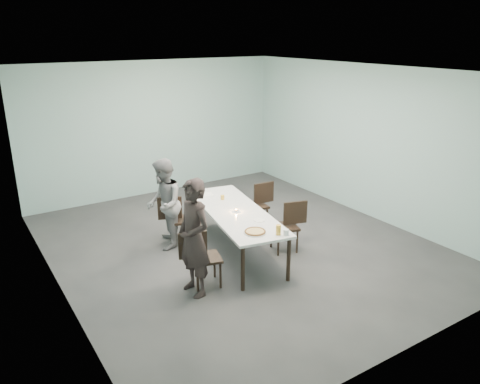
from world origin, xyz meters
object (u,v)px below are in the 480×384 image
chair_far_left (177,217)px  beer_glass (278,230)px  chair_far_right (259,202)px  pizza (255,232)px  side_plate (259,220)px  diner_far (164,204)px  amber_tumbler (222,197)px  table (235,214)px  chair_near_left (200,254)px  chair_near_right (289,223)px  water_tumbler (286,232)px  diner_near (194,238)px  tealight (236,211)px

chair_far_left → beer_glass: bearing=-50.9°
chair_far_right → pizza: (-1.20, -1.61, 0.27)m
chair_far_right → pizza: chair_far_right is taller
chair_far_left → side_plate: 1.64m
diner_far → chair_far_right: bearing=110.3°
side_plate → amber_tumbler: amber_tumbler is taller
table → chair_far_left: bearing=128.2°
table → pizza: 0.96m
pizza → beer_glass: (0.25, -0.24, 0.06)m
chair_far_left → chair_far_right: 1.65m
chair_near_left → chair_near_right: same height
water_tumbler → chair_far_left: bearing=110.2°
chair_far_left → beer_glass: beer_glass is taller
diner_near → amber_tumbler: size_ratio=21.39×
chair_near_right → pizza: chair_near_right is taller
chair_near_left → water_tumbler: 1.29m
chair_far_right → diner_near: diner_near is taller
chair_near_right → water_tumbler: bearing=64.8°
chair_near_right → tealight: bearing=-8.4°
chair_near_right → tealight: 0.95m
tealight → amber_tumbler: size_ratio=0.70×
chair_far_left → diner_near: bearing=-86.8°
water_tumbler → tealight: water_tumbler is taller
chair_near_right → diner_near: size_ratio=0.51×
side_plate → tealight: 0.53m
chair_far_right → amber_tumbler: 0.91m
pizza → amber_tumbler: 1.55m
diner_near → water_tumbler: (1.28, -0.44, -0.06)m
chair_far_left → chair_far_right: bearing=14.2°
tealight → amber_tumbler: 0.65m
chair_far_right → pizza: size_ratio=2.56×
table → chair_far_right: chair_far_right is taller
table → diner_far: size_ratio=1.73×
table → diner_far: bearing=137.1°
chair_near_right → diner_far: 2.16m
water_tumbler → chair_near_right: bearing=48.8°
table → chair_near_left: size_ratio=3.13×
table → water_tumbler: (0.09, -1.24, 0.10)m
diner_far → tealight: size_ratio=28.10×
diner_far → table: bearing=72.2°
chair_far_left → pizza: (0.44, -1.79, 0.27)m
chair_near_left → chair_near_right: (1.84, 0.25, 0.00)m
table → tealight: size_ratio=48.61×
beer_glass → water_tumbler: bearing=-42.9°
chair_near_left → chair_near_right: bearing=22.8°
table → diner_near: diner_near is taller
amber_tumbler → water_tumbler: bearing=-90.2°
table → beer_glass: size_ratio=18.15×
table → amber_tumbler: amber_tumbler is taller
table → tealight: 0.09m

